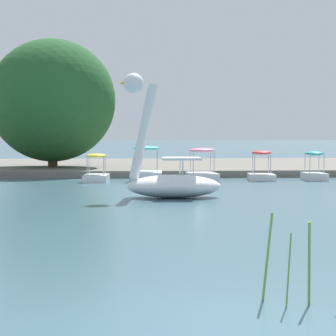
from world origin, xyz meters
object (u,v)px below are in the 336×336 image
at_px(pedal_boat_pink, 202,171).
at_px(pedal_boat_yellow, 96,173).
at_px(pedal_boat_red, 262,171).
at_px(pedal_boat_teal, 314,171).
at_px(pedal_boat_cyan, 147,171).
at_px(swan_boat, 169,174).
at_px(tree_willow_near_path, 52,100).

bearing_deg(pedal_boat_pink, pedal_boat_yellow, -179.24).
distance_m(pedal_boat_red, pedal_boat_pink, 2.90).
height_order(pedal_boat_teal, pedal_boat_cyan, pedal_boat_cyan).
distance_m(pedal_boat_cyan, pedal_boat_yellow, 2.34).
xyz_separation_m(pedal_boat_teal, pedal_boat_cyan, (-8.02, -0.11, 0.03)).
bearing_deg(pedal_boat_yellow, swan_boat, -71.14).
relative_size(pedal_boat_red, pedal_boat_cyan, 0.80).
height_order(swan_boat, pedal_boat_yellow, swan_boat).
relative_size(pedal_boat_red, pedal_boat_yellow, 0.97).
distance_m(pedal_boat_teal, tree_willow_near_path, 15.05).
distance_m(swan_boat, pedal_boat_cyan, 8.40).
height_order(swan_boat, pedal_boat_cyan, swan_boat).
relative_size(swan_boat, pedal_boat_yellow, 2.12).
distance_m(pedal_boat_teal, pedal_boat_pink, 5.44).
bearing_deg(pedal_boat_cyan, pedal_boat_pink, -3.67).
bearing_deg(swan_boat, tree_willow_near_path, 110.08).
xyz_separation_m(pedal_boat_teal, pedal_boat_pink, (-5.43, -0.27, -0.01)).
bearing_deg(swan_boat, pedal_boat_cyan, 93.09).
height_order(pedal_boat_teal, pedal_boat_yellow, pedal_boat_teal).
relative_size(swan_boat, tree_willow_near_path, 0.50).
relative_size(pedal_boat_red, tree_willow_near_path, 0.23).
bearing_deg(pedal_boat_yellow, pedal_boat_teal, 1.88).
relative_size(pedal_boat_teal, pedal_boat_pink, 0.80).
xyz_separation_m(pedal_boat_red, tree_willow_near_path, (-10.51, 6.51, 3.66)).
bearing_deg(pedal_boat_teal, pedal_boat_pink, -177.11).
distance_m(pedal_boat_cyan, tree_willow_near_path, 9.09).
distance_m(pedal_boat_pink, tree_willow_near_path, 10.86).
bearing_deg(pedal_boat_yellow, pedal_boat_red, 2.68).
distance_m(pedal_boat_teal, pedal_boat_cyan, 8.02).
height_order(pedal_boat_cyan, tree_willow_near_path, tree_willow_near_path).
height_order(swan_boat, pedal_boat_teal, swan_boat).
bearing_deg(pedal_boat_red, pedal_boat_yellow, -177.32).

